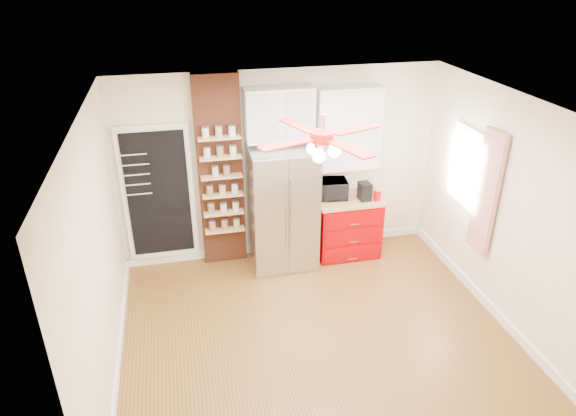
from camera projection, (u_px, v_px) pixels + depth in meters
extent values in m
plane|color=brown|center=(316.00, 333.00, 6.06)|extent=(4.50, 4.50, 0.00)
plane|color=white|center=(323.00, 109.00, 4.86)|extent=(4.50, 4.50, 0.00)
cube|color=#FAEEC9|center=(280.00, 166.00, 7.20)|extent=(4.50, 0.02, 2.70)
cube|color=#FAEEC9|center=(396.00, 365.00, 3.71)|extent=(4.50, 0.02, 2.70)
cube|color=#FAEEC9|center=(98.00, 259.00, 5.01)|extent=(0.02, 4.00, 2.70)
cube|color=#FAEEC9|center=(507.00, 212.00, 5.90)|extent=(0.02, 4.00, 2.70)
cube|color=white|center=(158.00, 194.00, 6.95)|extent=(0.95, 0.04, 1.95)
cube|color=black|center=(158.00, 195.00, 6.93)|extent=(0.82, 0.02, 1.78)
cube|color=brown|center=(220.00, 173.00, 6.96)|extent=(0.60, 0.16, 2.70)
cube|color=silver|center=(283.00, 208.00, 7.08)|extent=(0.90, 0.70, 1.75)
cube|color=white|center=(279.00, 114.00, 6.68)|extent=(0.90, 0.35, 0.70)
cube|color=#A10004|center=(347.00, 227.00, 7.52)|extent=(0.90, 0.60, 0.86)
cube|color=tan|center=(348.00, 199.00, 7.32)|extent=(0.94, 0.64, 0.04)
cube|color=white|center=(348.00, 129.00, 7.02)|extent=(0.90, 0.30, 1.15)
cube|color=white|center=(467.00, 168.00, 6.60)|extent=(0.04, 0.75, 1.05)
cube|color=red|center=(486.00, 193.00, 6.15)|extent=(0.06, 0.40, 1.55)
cylinder|color=silver|center=(323.00, 125.00, 4.92)|extent=(0.05, 0.05, 0.20)
cylinder|color=#B80F0B|center=(323.00, 137.00, 4.98)|extent=(0.24, 0.24, 0.10)
sphere|color=white|center=(322.00, 152.00, 5.05)|extent=(0.13, 0.13, 0.13)
imported|color=black|center=(330.00, 189.00, 7.26)|extent=(0.52, 0.38, 0.27)
cube|color=black|center=(365.00, 191.00, 7.20)|extent=(0.16, 0.19, 0.26)
cylinder|color=#AA0911|center=(377.00, 195.00, 7.20)|extent=(0.11, 0.11, 0.16)
cylinder|color=red|center=(370.00, 191.00, 7.34)|extent=(0.10, 0.10, 0.16)
cylinder|color=beige|center=(215.00, 171.00, 6.79)|extent=(0.09, 0.09, 0.13)
cylinder|color=brown|center=(226.00, 171.00, 6.81)|extent=(0.11, 0.11, 0.13)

